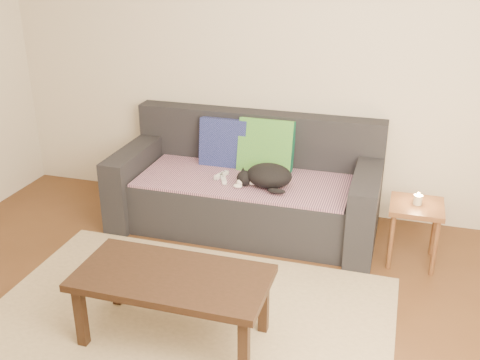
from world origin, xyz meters
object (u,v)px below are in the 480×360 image
object	(u,v)px
cat	(267,176)
wii_remote_a	(223,179)
coffee_table	(172,283)
wii_remote_b	(221,175)
sofa	(247,189)
side_table	(416,215)

from	to	relation	value
cat	wii_remote_a	size ratio (longest dim) A/B	3.18
wii_remote_a	coffee_table	size ratio (longest dim) A/B	0.14
cat	wii_remote_b	bearing A→B (deg)	-168.62
sofa	coffee_table	distance (m)	1.54
sofa	wii_remote_a	bearing A→B (deg)	-129.29
coffee_table	wii_remote_a	bearing A→B (deg)	95.97
sofa	cat	bearing A→B (deg)	-42.79
cat	wii_remote_b	world-z (taller)	cat
wii_remote_b	coffee_table	xyz separation A→B (m)	(0.18, -1.43, -0.07)
cat	side_table	bearing A→B (deg)	21.94
sofa	wii_remote_b	bearing A→B (deg)	-150.31
side_table	coffee_table	bearing A→B (deg)	-135.30
wii_remote_a	coffee_table	xyz separation A→B (m)	(0.14, -1.36, -0.07)
cat	wii_remote_b	distance (m)	0.41
side_table	coffee_table	world-z (taller)	side_table
wii_remote_b	cat	bearing A→B (deg)	-84.53
wii_remote_b	side_table	size ratio (longest dim) A/B	0.32
cat	sofa	bearing A→B (deg)	161.27
wii_remote_a	coffee_table	distance (m)	1.37
sofa	wii_remote_a	xyz separation A→B (m)	(-0.14, -0.18, 0.15)
coffee_table	side_table	bearing A→B (deg)	44.70
cat	side_table	world-z (taller)	cat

